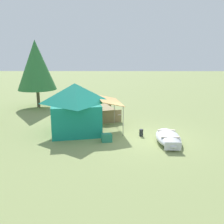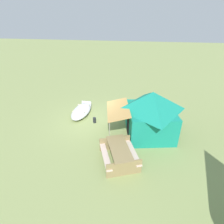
{
  "view_description": "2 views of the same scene",
  "coord_description": "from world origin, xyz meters",
  "px_view_note": "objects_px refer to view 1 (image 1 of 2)",
  "views": [
    {
      "loc": [
        -12.19,
        1.53,
        4.22
      ],
      "look_at": [
        0.5,
        1.62,
        1.15
      ],
      "focal_mm": 41.55,
      "sensor_mm": 36.0,
      "label": 1
    },
    {
      "loc": [
        9.6,
        2.8,
        6.03
      ],
      "look_at": [
        0.41,
        1.32,
        1.0
      ],
      "focal_mm": 28.96,
      "sensor_mm": 36.0,
      "label": 2
    }
  ],
  "objects_px": {
    "beached_rowboat": "(168,137)",
    "cooler_box": "(107,138)",
    "pine_tree_back_right": "(36,65)",
    "fuel_can": "(141,133)",
    "canvas_cabin_tent": "(76,107)",
    "picnic_table": "(104,112)"
  },
  "relations": [
    {
      "from": "beached_rowboat",
      "to": "canvas_cabin_tent",
      "type": "bearing_deg",
      "value": 70.36
    },
    {
      "from": "beached_rowboat",
      "to": "cooler_box",
      "type": "bearing_deg",
      "value": 88.09
    },
    {
      "from": "beached_rowboat",
      "to": "cooler_box",
      "type": "height_order",
      "value": "beached_rowboat"
    },
    {
      "from": "fuel_can",
      "to": "pine_tree_back_right",
      "type": "height_order",
      "value": "pine_tree_back_right"
    },
    {
      "from": "beached_rowboat",
      "to": "pine_tree_back_right",
      "type": "xyz_separation_m",
      "value": [
        7.56,
        8.16,
        2.86
      ]
    },
    {
      "from": "canvas_cabin_tent",
      "to": "picnic_table",
      "type": "xyz_separation_m",
      "value": [
        2.48,
        -1.39,
        -0.83
      ]
    },
    {
      "from": "cooler_box",
      "to": "fuel_can",
      "type": "xyz_separation_m",
      "value": [
        0.84,
        -1.71,
        -0.02
      ]
    },
    {
      "from": "beached_rowboat",
      "to": "pine_tree_back_right",
      "type": "height_order",
      "value": "pine_tree_back_right"
    },
    {
      "from": "picnic_table",
      "to": "canvas_cabin_tent",
      "type": "bearing_deg",
      "value": 150.77
    },
    {
      "from": "beached_rowboat",
      "to": "pine_tree_back_right",
      "type": "distance_m",
      "value": 11.48
    },
    {
      "from": "cooler_box",
      "to": "fuel_can",
      "type": "relative_size",
      "value": 1.41
    },
    {
      "from": "beached_rowboat",
      "to": "cooler_box",
      "type": "distance_m",
      "value": 2.86
    },
    {
      "from": "canvas_cabin_tent",
      "to": "picnic_table",
      "type": "height_order",
      "value": "canvas_cabin_tent"
    },
    {
      "from": "canvas_cabin_tent",
      "to": "fuel_can",
      "type": "xyz_separation_m",
      "value": [
        -0.67,
        -3.34,
        -1.16
      ]
    },
    {
      "from": "cooler_box",
      "to": "fuel_can",
      "type": "bearing_deg",
      "value": -63.79
    },
    {
      "from": "fuel_can",
      "to": "pine_tree_back_right",
      "type": "xyz_separation_m",
      "value": [
        6.62,
        7.01,
        2.94
      ]
    },
    {
      "from": "canvas_cabin_tent",
      "to": "cooler_box",
      "type": "xyz_separation_m",
      "value": [
        -1.51,
        -1.64,
        -1.13
      ]
    },
    {
      "from": "picnic_table",
      "to": "fuel_can",
      "type": "distance_m",
      "value": 3.72
    },
    {
      "from": "picnic_table",
      "to": "cooler_box",
      "type": "bearing_deg",
      "value": -176.43
    },
    {
      "from": "fuel_can",
      "to": "picnic_table",
      "type": "bearing_deg",
      "value": 31.84
    },
    {
      "from": "pine_tree_back_right",
      "to": "cooler_box",
      "type": "bearing_deg",
      "value": -144.61
    },
    {
      "from": "beached_rowboat",
      "to": "canvas_cabin_tent",
      "type": "height_order",
      "value": "canvas_cabin_tent"
    }
  ]
}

